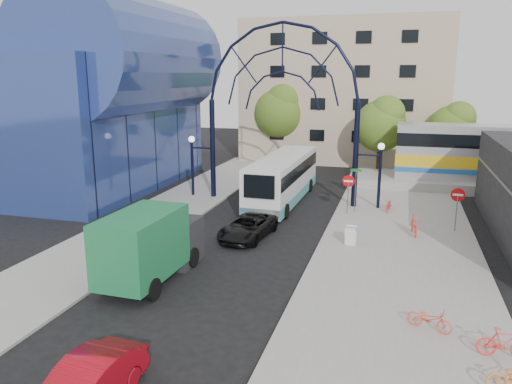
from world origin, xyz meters
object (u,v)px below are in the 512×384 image
(bike_far_a, at_px, (430,319))
(bike_far_b, at_px, (504,343))
(sandwich_board, at_px, (351,233))
(bike_near_a, at_px, (389,205))
(black_suv, at_px, (248,227))
(tree_north_a, at_px, (382,123))
(tree_north_c, at_px, (453,127))
(do_not_enter_sign, at_px, (457,199))
(stop_sign, at_px, (348,185))
(green_truck, at_px, (152,244))
(city_bus, at_px, (283,178))
(tree_north_b, at_px, (281,110))
(gateway_arch, at_px, (282,77))
(bike_near_b, at_px, (414,225))
(street_name_sign, at_px, (356,181))

(bike_far_a, xyz_separation_m, bike_far_b, (2.13, -1.18, 0.08))
(sandwich_board, distance_m, bike_near_a, 7.64)
(bike_far_b, bearing_deg, black_suv, 46.45)
(tree_north_a, relative_size, tree_north_c, 1.08)
(do_not_enter_sign, height_order, tree_north_a, tree_north_a)
(stop_sign, xyz_separation_m, bike_far_a, (4.30, -14.15, -1.47))
(green_truck, xyz_separation_m, bike_far_a, (11.38, -1.65, -1.04))
(black_suv, bearing_deg, bike_far_b, -33.45)
(tree_north_a, height_order, city_bus, tree_north_a)
(tree_north_a, bearing_deg, sandwich_board, -91.50)
(tree_north_b, relative_size, black_suv, 1.77)
(bike_far_a, distance_m, bike_far_b, 2.43)
(gateway_arch, bearing_deg, bike_near_a, -4.54)
(city_bus, distance_m, black_suv, 8.56)
(gateway_arch, bearing_deg, stop_sign, -22.63)
(black_suv, relative_size, bike_near_b, 2.47)
(city_bus, bearing_deg, black_suv, -88.85)
(tree_north_a, distance_m, city_bus, 13.33)
(do_not_enter_sign, distance_m, tree_north_c, 18.11)
(city_bus, relative_size, bike_far_a, 7.51)
(gateway_arch, relative_size, street_name_sign, 4.87)
(city_bus, bearing_deg, sandwich_board, -55.84)
(tree_north_b, bearing_deg, bike_far_a, -67.97)
(stop_sign, distance_m, tree_north_c, 17.68)
(bike_near_b, bearing_deg, tree_north_c, 72.07)
(bike_near_b, bearing_deg, street_name_sign, 124.44)
(street_name_sign, distance_m, green_truck, 15.09)
(bike_far_a, bearing_deg, stop_sign, 37.91)
(bike_near_a, bearing_deg, black_suv, -127.29)
(street_name_sign, distance_m, bike_near_a, 2.77)
(black_suv, height_order, bike_near_b, black_suv)
(street_name_sign, bearing_deg, sandwich_board, -86.54)
(street_name_sign, distance_m, tree_north_b, 19.81)
(bike_near_a, height_order, bike_far_b, bike_far_b)
(gateway_arch, height_order, city_bus, gateway_arch)
(sandwich_board, height_order, city_bus, city_bus)
(black_suv, height_order, bike_far_a, black_suv)
(tree_north_c, bearing_deg, bike_near_b, -99.91)
(bike_near_a, bearing_deg, tree_north_a, 102.11)
(do_not_enter_sign, distance_m, sandwich_board, 6.85)
(bike_near_a, bearing_deg, green_truck, -117.81)
(tree_north_b, relative_size, bike_far_b, 4.90)
(city_bus, distance_m, bike_near_a, 7.42)
(stop_sign, height_order, tree_north_c, tree_north_c)
(do_not_enter_sign, relative_size, city_bus, 0.21)
(city_bus, xyz_separation_m, bike_near_b, (8.73, -5.74, -0.99))
(gateway_arch, distance_m, tree_north_c, 18.95)
(do_not_enter_sign, xyz_separation_m, green_truck, (-13.27, -10.50, -0.41))
(gateway_arch, distance_m, bike_near_b, 12.93)
(sandwich_board, distance_m, bike_near_b, 4.18)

